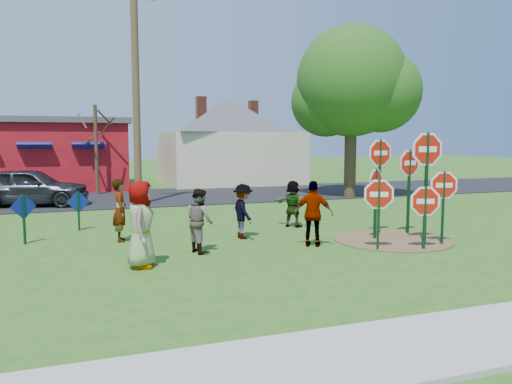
# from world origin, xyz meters

# --- Properties ---
(ground) EXTENTS (120.00, 120.00, 0.00)m
(ground) POSITION_xyz_m (0.00, 0.00, 0.00)
(ground) COLOR #295E1B
(ground) RESTS_ON ground
(sidewalk) EXTENTS (22.00, 1.80, 0.08)m
(sidewalk) POSITION_xyz_m (0.00, -7.20, 0.04)
(sidewalk) COLOR #9E9E99
(sidewalk) RESTS_ON ground
(road) EXTENTS (120.00, 7.50, 0.04)m
(road) POSITION_xyz_m (0.00, 11.50, 0.02)
(road) COLOR black
(road) RESTS_ON ground
(dirt_patch) EXTENTS (3.20, 3.20, 0.03)m
(dirt_patch) POSITION_xyz_m (4.50, -1.00, 0.01)
(dirt_patch) COLOR brown
(dirt_patch) RESTS_ON ground
(red_building) EXTENTS (9.40, 7.69, 3.90)m
(red_building) POSITION_xyz_m (-5.50, 17.99, 1.97)
(red_building) COLOR maroon
(red_building) RESTS_ON ground
(cream_house) EXTENTS (9.40, 9.40, 6.50)m
(cream_house) POSITION_xyz_m (5.50, 18.00, 2.92)
(cream_house) COLOR beige
(cream_house) RESTS_ON ground
(stop_sign_a) EXTENTS (0.93, 0.42, 1.91)m
(stop_sign_a) POSITION_xyz_m (3.42, -1.96, 1.28)
(stop_sign_a) COLOR #0F371A
(stop_sign_a) RESTS_ON ground
(stop_sign_b) EXTENTS (1.06, 0.11, 2.90)m
(stop_sign_b) POSITION_xyz_m (4.57, -0.23, 2.11)
(stop_sign_b) COLOR #0F371A
(stop_sign_b) RESTS_ON ground
(stop_sign_c) EXTENTS (1.19, 0.13, 3.09)m
(stop_sign_c) POSITION_xyz_m (5.03, -1.68, 2.17)
(stop_sign_c) COLOR #0F371A
(stop_sign_c) RESTS_ON ground
(stop_sign_d) EXTENTS (1.04, 0.21, 2.60)m
(stop_sign_d) POSITION_xyz_m (5.46, -0.39, 1.87)
(stop_sign_d) COLOR #0F371A
(stop_sign_d) RESTS_ON ground
(stop_sign_e) EXTENTS (0.97, 0.34, 1.73)m
(stop_sign_e) POSITION_xyz_m (4.54, -2.30, 1.13)
(stop_sign_e) COLOR #0F371A
(stop_sign_e) RESTS_ON ground
(stop_sign_f) EXTENTS (0.94, 0.32, 2.06)m
(stop_sign_f) POSITION_xyz_m (5.38, -1.95, 1.44)
(stop_sign_f) COLOR #0F371A
(stop_sign_f) RESTS_ON ground
(stop_sign_g) EXTENTS (0.89, 0.53, 2.09)m
(stop_sign_g) POSITION_xyz_m (4.12, -0.74, 1.42)
(stop_sign_g) COLOR #0F371A
(stop_sign_g) RESTS_ON ground
(blue_diamond_c) EXTENTS (0.61, 0.32, 1.33)m
(blue_diamond_c) POSITION_xyz_m (-4.92, 1.80, 0.82)
(blue_diamond_c) COLOR #0F371A
(blue_diamond_c) RESTS_ON ground
(blue_diamond_d) EXTENTS (0.67, 0.13, 1.21)m
(blue_diamond_d) POSITION_xyz_m (-3.57, 3.41, 0.74)
(blue_diamond_d) COLOR #0F371A
(blue_diamond_d) RESTS_ON ground
(person_a) EXTENTS (0.79, 1.03, 1.88)m
(person_a) POSITION_xyz_m (-2.31, -1.66, 0.94)
(person_a) COLOR navy
(person_a) RESTS_ON ground
(person_b) EXTENTS (0.42, 0.62, 1.69)m
(person_b) POSITION_xyz_m (-2.51, 1.36, 0.85)
(person_b) COLOR #21685E
(person_b) RESTS_ON ground
(person_c) EXTENTS (0.76, 0.89, 1.57)m
(person_c) POSITION_xyz_m (-0.79, -0.65, 0.79)
(person_c) COLOR #994534
(person_c) RESTS_ON ground
(person_d) EXTENTS (0.60, 1.01, 1.53)m
(person_d) POSITION_xyz_m (0.73, 0.60, 0.76)
(person_d) COLOR #303135
(person_d) RESTS_ON ground
(person_e) EXTENTS (1.07, 0.86, 1.70)m
(person_e) POSITION_xyz_m (2.12, -0.99, 0.85)
(person_e) COLOR #482D5E
(person_e) RESTS_ON ground
(person_f) EXTENTS (1.27, 1.28, 1.48)m
(person_f) POSITION_xyz_m (2.80, 1.84, 0.74)
(person_f) COLOR #265837
(person_f) RESTS_ON ground
(suv) EXTENTS (4.89, 2.87, 1.56)m
(suv) POSITION_xyz_m (-5.43, 9.85, 0.82)
(suv) COLOR #2C2C31
(suv) RESTS_ON road
(utility_pole) EXTENTS (2.36, 0.30, 9.66)m
(utility_pole) POSITION_xyz_m (-1.18, 8.84, 5.08)
(utility_pole) COLOR #4C3823
(utility_pole) RESTS_ON ground
(leafy_tree) EXTENTS (5.65, 5.16, 8.03)m
(leafy_tree) POSITION_xyz_m (8.74, 8.30, 5.17)
(leafy_tree) COLOR #382819
(leafy_tree) RESTS_ON ground
(bare_tree_east) EXTENTS (1.80, 1.80, 4.45)m
(bare_tree_east) POSITION_xyz_m (-2.66, 13.59, 2.88)
(bare_tree_east) COLOR #382819
(bare_tree_east) RESTS_ON ground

